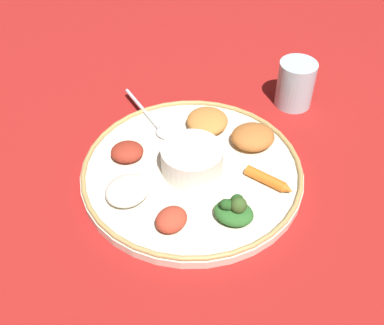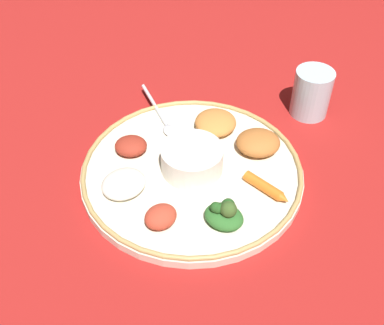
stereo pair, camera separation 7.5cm
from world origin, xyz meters
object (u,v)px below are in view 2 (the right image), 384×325
object	(u,v)px
center_bowl	(192,158)
carrot_near_spoon	(266,188)
drinking_glass	(311,96)
spoon	(162,118)
greens_pile	(224,214)

from	to	relation	value
center_bowl	carrot_near_spoon	size ratio (longest dim) A/B	1.28
carrot_near_spoon	drinking_glass	size ratio (longest dim) A/B	0.87
center_bowl	drinking_glass	xyz separation A→B (m)	(0.18, 0.22, -0.00)
spoon	carrot_near_spoon	world-z (taller)	carrot_near_spoon
spoon	greens_pile	world-z (taller)	greens_pile
spoon	drinking_glass	distance (m)	0.28
greens_pile	spoon	bearing A→B (deg)	125.73
greens_pile	carrot_near_spoon	bearing A→B (deg)	54.16
spoon	greens_pile	size ratio (longest dim) A/B	2.02
greens_pile	drinking_glass	world-z (taller)	drinking_glass
carrot_near_spoon	drinking_glass	bearing A→B (deg)	76.79
drinking_glass	center_bowl	bearing A→B (deg)	-129.89
greens_pile	drinking_glass	size ratio (longest dim) A/B	0.79
drinking_glass	spoon	bearing A→B (deg)	-158.78
carrot_near_spoon	greens_pile	bearing A→B (deg)	-125.84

